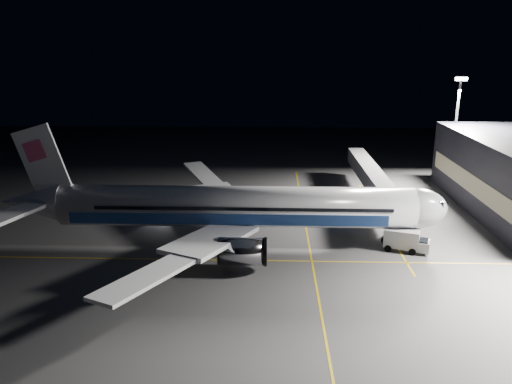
{
  "coord_description": "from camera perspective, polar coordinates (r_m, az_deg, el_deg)",
  "views": [
    {
      "loc": [
        4.81,
        -64.6,
        26.72
      ],
      "look_at": [
        2.51,
        4.61,
        6.0
      ],
      "focal_mm": 35.0,
      "sensor_mm": 36.0,
      "label": 1
    }
  ],
  "objects": [
    {
      "name": "guide_line_cross",
      "position": [
        64.58,
        -2.56,
        -7.79
      ],
      "size": [
        70.0,
        0.25,
        0.01
      ],
      "primitive_type": "cube",
      "color": "gold",
      "rests_on": "ground"
    },
    {
      "name": "safety_cone_c",
      "position": [
        80.88,
        -1.95,
        -2.41
      ],
      "size": [
        0.42,
        0.42,
        0.63
      ],
      "primitive_type": "cone",
      "color": "#E75709",
      "rests_on": "ground"
    },
    {
      "name": "safety_cone_a",
      "position": [
        73.82,
        -3.44,
        -4.34
      ],
      "size": [
        0.41,
        0.41,
        0.61
      ],
      "primitive_type": "cone",
      "color": "#E75709",
      "rests_on": "ground"
    },
    {
      "name": "jet_bridge",
      "position": [
        87.28,
        13.2,
        1.52
      ],
      "size": [
        3.6,
        34.4,
        6.3
      ],
      "color": "#B2B2B7",
      "rests_on": "ground"
    },
    {
      "name": "ground",
      "position": [
        70.08,
        -2.19,
        -5.77
      ],
      "size": [
        200.0,
        200.0,
        0.0
      ],
      "primitive_type": "plane",
      "color": "#4C4C4F",
      "rests_on": "ground"
    },
    {
      "name": "guide_line_side",
      "position": [
        81.09,
        14.05,
        -3.1
      ],
      "size": [
        0.25,
        40.0,
        0.01
      ],
      "primitive_type": "cube",
      "color": "gold",
      "rests_on": "ground"
    },
    {
      "name": "baggage_tug",
      "position": [
        81.63,
        -10.33,
        -2.19
      ],
      "size": [
        2.23,
        1.82,
        1.58
      ],
      "rotation": [
        0.0,
        0.0,
        -0.04
      ],
      "color": "black",
      "rests_on": "ground"
    },
    {
      "name": "floodlight_mast_north",
      "position": [
        103.8,
        21.9,
        7.52
      ],
      "size": [
        2.4,
        0.68,
        20.7
      ],
      "color": "#59595E",
      "rests_on": "ground"
    },
    {
      "name": "guide_line_main",
      "position": [
        70.1,
        6.04,
        -5.84
      ],
      "size": [
        0.25,
        80.0,
        0.01
      ],
      "primitive_type": "cube",
      "color": "gold",
      "rests_on": "ground"
    },
    {
      "name": "service_truck",
      "position": [
        69.63,
        16.75,
        -5.24
      ],
      "size": [
        6.24,
        4.12,
        2.98
      ],
      "rotation": [
        0.0,
        0.0,
        -0.34
      ],
      "color": "silver",
      "rests_on": "ground"
    },
    {
      "name": "airliner",
      "position": [
        68.36,
        -3.13,
        -1.75
      ],
      "size": [
        61.48,
        54.22,
        16.64
      ],
      "color": "silver",
      "rests_on": "ground"
    },
    {
      "name": "safety_cone_b",
      "position": [
        81.92,
        2.64,
        -2.19
      ],
      "size": [
        0.37,
        0.37,
        0.55
      ],
      "primitive_type": "cone",
      "color": "#E75709",
      "rests_on": "ground"
    }
  ]
}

